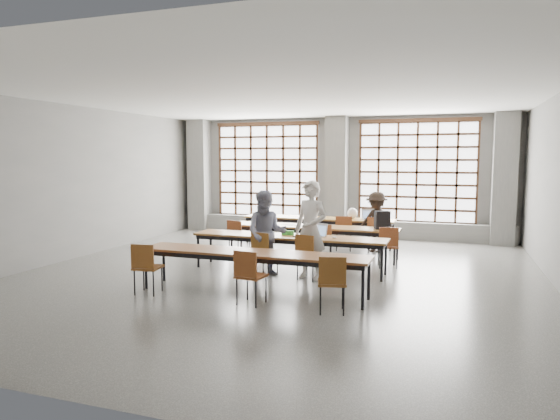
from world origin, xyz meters
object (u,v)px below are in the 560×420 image
object	(u,v)px
chair_back_left	(261,226)
student_male	(311,230)
mouse	(334,237)
plastic_bag	(352,213)
desk_row_d	(253,255)
green_box	(288,233)
chair_mid_centre	(323,239)
red_pouch	(148,265)
chair_back_right	(376,231)
desk_row_b	(312,229)
chair_front_left	(263,249)
phone	(296,236)
chair_front_right	(308,252)
backpack	(382,220)
chair_near_mid	(249,272)
chair_mid_left	(237,235)
laptop_front	(317,233)
chair_near_right	(332,278)
chair_mid_right	(388,243)
chair_back_mid	(344,229)
student_back	(376,222)
student_female	(266,233)
chair_near_left	(146,263)
desk_row_c	(289,239)
desk_row_a	(318,220)

from	to	relation	value
chair_back_left	student_male	world-z (taller)	student_male
mouse	plastic_bag	distance (m)	3.27
desk_row_d	mouse	distance (m)	2.08
green_box	mouse	bearing A→B (deg)	-5.71
chair_mid_centre	red_pouch	xyz separation A→B (m)	(-2.22, -3.32, -0.04)
chair_back_right	student_male	xyz separation A→B (m)	(-0.80, -3.05, 0.41)
desk_row_b	chair_front_left	distance (m)	2.21
chair_front_left	phone	xyz separation A→B (m)	(0.50, 0.53, 0.20)
chair_front_right	student_male	world-z (taller)	student_male
backpack	chair_near_mid	bearing A→B (deg)	-134.38
desk_row_d	chair_mid_left	world-z (taller)	chair_mid_left
chair_front_left	laptop_front	distance (m)	1.18
desk_row_d	chair_near_right	bearing A→B (deg)	-22.41
chair_mid_right	phone	xyz separation A→B (m)	(-1.71, -1.02, 0.20)
chair_back_mid	laptop_front	distance (m)	2.46
mouse	chair_near_mid	bearing A→B (deg)	-108.07
laptop_front	plastic_bag	bearing A→B (deg)	87.82
student_back	green_box	distance (m)	2.98
desk_row_d	student_back	size ratio (longest dim) A/B	2.70
student_female	chair_front_right	bearing A→B (deg)	-21.79
chair_mid_centre	student_back	bearing A→B (deg)	62.67
chair_near_left	chair_near_right	size ratio (longest dim) A/B	1.00
student_female	chair_front_left	bearing A→B (deg)	-111.52
desk_row_d	desk_row_c	bearing A→B (deg)	88.67
phone	chair_near_mid	bearing A→B (deg)	-90.78
chair_back_right	laptop_front	size ratio (longest dim) A/B	1.95
plastic_bag	mouse	bearing A→B (deg)	-85.49
desk_row_d	red_pouch	size ratio (longest dim) A/B	20.00
desk_row_a	student_back	distance (m)	1.68
student_female	plastic_bag	size ratio (longest dim) A/B	5.85
student_female	chair_back_mid	bearing A→B (deg)	59.83
chair_back_left	chair_mid_centre	bearing A→B (deg)	-38.33
chair_near_mid	phone	xyz separation A→B (m)	(0.03, 2.38, 0.20)
chair_mid_left	student_male	size ratio (longest dim) A/B	0.47
desk_row_a	green_box	distance (m)	3.11
student_male	student_back	xyz separation A→B (m)	(0.79, 3.18, -0.20)
chair_back_left	mouse	world-z (taller)	chair_back_left
chair_back_left	student_male	size ratio (longest dim) A/B	0.47
chair_back_right	chair_near_mid	bearing A→B (deg)	-103.97
chair_near_mid	mouse	xyz separation A→B (m)	(0.80, 2.46, 0.21)
chair_back_right	laptop_front	bearing A→B (deg)	-108.63
desk_row_d	chair_near_left	xyz separation A→B (m)	(-1.69, -0.63, -0.13)
chair_near_right	student_female	xyz separation A→B (m)	(-1.78, 1.98, 0.30)
red_pouch	chair_near_mid	bearing A→B (deg)	-2.38
chair_near_mid	mouse	bearing A→B (deg)	71.93
chair_back_mid	student_back	world-z (taller)	student_back
chair_mid_centre	chair_near_left	bearing A→B (deg)	-123.08
chair_back_right	chair_mid_centre	bearing A→B (deg)	-119.31
desk_row_a	chair_near_left	distance (m)	5.87
chair_mid_centre	mouse	distance (m)	1.07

